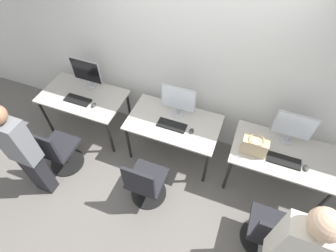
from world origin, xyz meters
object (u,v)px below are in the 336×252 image
object	(u,v)px
monitor_left	(86,72)
monitor_center	(178,100)
office_chair_center	(146,184)
office_chair_left	(58,152)
mouse_left	(94,105)
mouse_right	(306,168)
keyboard_center	(172,125)
handbag	(254,146)
person_left	(23,151)
keyboard_left	(78,100)
keyboard_right	(284,160)
monitor_right	(293,127)
office_chair_right	(267,233)
mouse_center	(191,131)

from	to	relation	value
monitor_left	monitor_center	distance (m)	1.43
office_chair_center	office_chair_left	bearing A→B (deg)	179.40
mouse_left	mouse_right	size ratio (longest dim) A/B	1.00
keyboard_center	handbag	bearing A→B (deg)	-1.86
person_left	monitor_center	bearing A→B (deg)	42.77
office_chair_left	keyboard_left	bearing A→B (deg)	92.30
keyboard_right	handbag	distance (m)	0.38
keyboard_center	mouse_right	size ratio (longest dim) A/B	4.29
mouse_right	monitor_center	bearing A→B (deg)	170.17
keyboard_center	monitor_right	bearing A→B (deg)	11.36
office_chair_right	mouse_center	bearing A→B (deg)	145.64
keyboard_left	keyboard_right	world-z (taller)	same
monitor_center	keyboard_center	size ratio (longest dim) A/B	1.22
keyboard_left	mouse_left	xyz separation A→B (m)	(0.27, -0.02, 0.01)
office_chair_left	monitor_right	distance (m)	3.06
monitor_left	mouse_left	world-z (taller)	monitor_left
office_chair_right	monitor_right	bearing A→B (deg)	90.47
keyboard_left	handbag	xyz separation A→B (m)	(2.48, 0.00, 0.11)
monitor_right	handbag	distance (m)	0.51
mouse_left	person_left	bearing A→B (deg)	-104.88
monitor_center	office_chair_center	bearing A→B (deg)	-94.32
keyboard_left	mouse_left	bearing A→B (deg)	-3.51
keyboard_center	mouse_center	xyz separation A→B (m)	(0.27, -0.01, 0.01)
keyboard_left	monitor_center	distance (m)	1.47
office_chair_left	monitor_center	distance (m)	1.80
mouse_center	office_chair_center	bearing A→B (deg)	-115.18
office_chair_left	monitor_left	bearing A→B (deg)	91.55
office_chair_center	mouse_center	bearing A→B (deg)	64.82
mouse_right	keyboard_right	bearing A→B (deg)	175.09
monitor_left	mouse_center	xyz separation A→B (m)	(1.70, -0.30, -0.24)
monitor_left	mouse_right	distance (m)	3.13
monitor_left	person_left	world-z (taller)	person_left
keyboard_left	office_chair_left	distance (m)	0.78
office_chair_right	keyboard_left	bearing A→B (deg)	165.05
monitor_center	office_chair_center	world-z (taller)	monitor_center
mouse_left	office_chair_center	xyz separation A→B (m)	(1.08, -0.68, -0.37)
monitor_left	handbag	bearing A→B (deg)	-7.52
monitor_left	office_chair_left	bearing A→B (deg)	-88.45
keyboard_left	monitor_right	size ratio (longest dim) A/B	0.82
keyboard_left	monitor_center	bearing A→B (deg)	10.65
monitor_left	mouse_left	distance (m)	0.50
office_chair_center	mouse_right	distance (m)	1.91
keyboard_center	mouse_right	world-z (taller)	mouse_right
monitor_left	office_chair_center	world-z (taller)	monitor_left
monitor_left	office_chair_right	size ratio (longest dim) A/B	0.54
keyboard_right	monitor_left	bearing A→B (deg)	173.36
office_chair_right	person_left	bearing A→B (deg)	-174.22
keyboard_left	handbag	bearing A→B (deg)	0.08
mouse_left	monitor_right	size ratio (longest dim) A/B	0.19
monitor_right	keyboard_right	world-z (taller)	monitor_right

